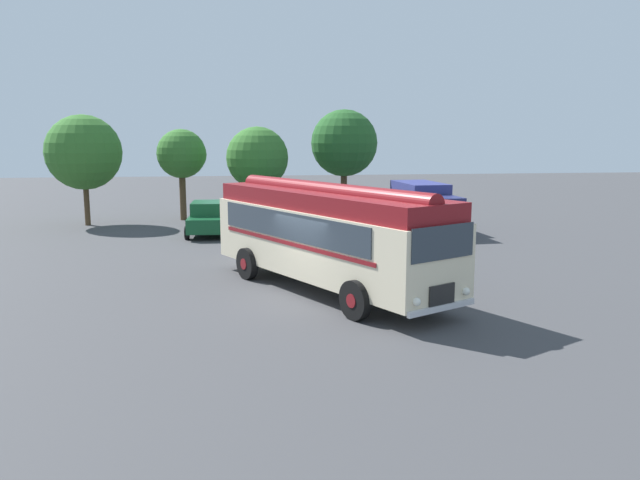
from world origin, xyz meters
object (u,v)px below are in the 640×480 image
(car_near_left, at_px, (207,218))
(box_van, at_px, (424,205))
(car_mid_right, at_px, (315,219))
(car_far_right, at_px, (365,217))
(vintage_bus, at_px, (327,232))
(car_mid_left, at_px, (257,218))

(car_near_left, height_order, box_van, box_van)
(car_near_left, bearing_deg, car_mid_right, -11.13)
(car_near_left, distance_m, car_far_right, 7.98)
(car_near_left, xyz_separation_m, car_mid_right, (5.32, -1.05, 0.00))
(car_near_left, height_order, car_mid_right, same)
(vintage_bus, xyz_separation_m, car_mid_left, (-1.75, 11.75, -1.05))
(car_mid_left, distance_m, car_mid_right, 2.90)
(vintage_bus, distance_m, box_van, 13.73)
(car_far_right, bearing_deg, box_van, 8.97)
(box_van, bearing_deg, car_near_left, 178.25)
(car_mid_right, relative_size, car_far_right, 1.03)
(box_van, bearing_deg, car_mid_left, -179.40)
(box_van, bearing_deg, car_mid_right, -173.11)
(car_far_right, height_order, box_van, box_van)
(vintage_bus, distance_m, car_near_left, 12.94)
(vintage_bus, relative_size, car_mid_left, 2.36)
(car_mid_left, xyz_separation_m, box_van, (8.68, 0.09, 0.52))
(car_mid_right, bearing_deg, car_mid_left, 167.77)
(vintage_bus, distance_m, car_mid_left, 11.92)
(vintage_bus, bearing_deg, box_van, 59.67)
(car_near_left, xyz_separation_m, box_van, (11.16, -0.34, 0.52))
(vintage_bus, bearing_deg, car_mid_right, 84.42)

